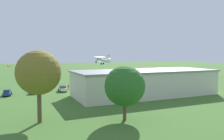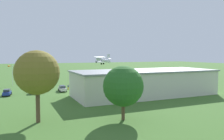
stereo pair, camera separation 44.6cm
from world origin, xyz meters
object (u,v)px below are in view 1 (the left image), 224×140
Objects in this scene: hangar at (145,83)px; tree_near_perimeter_road at (39,73)px; biplane at (102,60)px; tree_at_field_edge at (125,86)px; person_at_fence_line at (68,87)px; car_red at (35,90)px; person_near_hangar_door at (154,81)px; car_silver at (62,88)px; person_walking_on_apron at (165,82)px; car_blue at (7,92)px; windsock at (10,68)px.

tree_near_perimeter_road is at bearing 27.38° from hangar.
tree_near_perimeter_road reaches higher than biplane.
person_at_fence_line is at bearing -86.75° from tree_at_field_edge.
car_red reaches higher than person_near_hangar_door.
person_at_fence_line is (-2.19, -2.50, -0.10)m from car_silver.
hangar is 23.55× the size of person_walking_on_apron.
car_silver is 0.52× the size of tree_at_field_edge.
biplane reaches higher than car_blue.
car_silver is 30.49m from tree_near_perimeter_road.
person_at_fence_line is (-9.77, -2.99, -0.12)m from car_red.
windsock is at bearing -70.63° from car_red.
hangar is 24.18m from person_near_hangar_door.
tree_at_field_edge is at bearing 97.36° from car_silver.
tree_near_perimeter_road is (42.61, 32.94, 6.97)m from person_near_hangar_door.
person_at_fence_line is (34.50, -0.70, -0.03)m from person_walking_on_apron.
person_at_fence_line is 0.14× the size of tree_near_perimeter_road.
person_near_hangar_door is 0.14× the size of tree_near_perimeter_road.
person_near_hangar_door is 1.04× the size of person_at_fence_line.
person_near_hangar_door is at bearing -129.05° from tree_at_field_edge.
tree_near_perimeter_road is at bearing 37.71° from person_near_hangar_door.
car_silver reaches higher than person_at_fence_line.
person_near_hangar_door is 0.18× the size of tree_at_field_edge.
car_red is at bearing 109.37° from windsock.
windsock is (48.08, -13.52, 5.35)m from person_near_hangar_door.
car_red is at bearing 17.00° from person_at_fence_line.
windsock is at bearing -15.71° from person_near_hangar_door.
car_red is 44.33m from person_walking_on_apron.
car_blue is 20.10m from windsock.
car_silver is at bearing 127.98° from windsock.
person_at_fence_line is 35.12m from tree_at_field_edge.
person_near_hangar_door is (-41.57, -5.01, -0.09)m from car_red.
biplane is 1.74× the size of car_blue.
car_blue is 0.59× the size of windsock.
tree_at_field_edge reaches higher than person_near_hangar_door.
car_blue is 28.52m from tree_near_perimeter_road.
person_at_fence_line is at bearing 136.32° from windsock.
person_at_fence_line is at bearing 38.71° from biplane.
tree_near_perimeter_road reaches higher than tree_at_field_edge.
hangar is at bearing -129.15° from tree_at_field_edge.
car_silver is at bearing 7.58° from person_near_hangar_door.
person_at_fence_line is at bearing -1.17° from person_walking_on_apron.
biplane reaches higher than person_walking_on_apron.
windsock is at bearing -83.28° from tree_near_perimeter_road.
tree_at_field_edge is at bearing 109.95° from windsock.
person_walking_on_apron is 1.04× the size of person_at_fence_line.
windsock reaches higher than person_at_fence_line.
hangar is 4.27× the size of tree_at_field_edge.
hangar is at bearing 135.64° from windsock.
car_silver is at bearing 48.69° from person_at_fence_line.
tree_near_perimeter_road reaches higher than person_at_fence_line.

